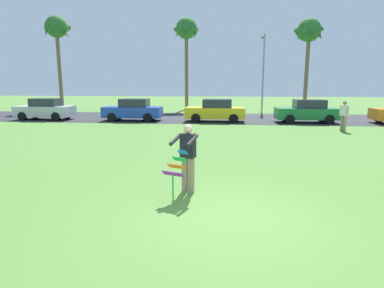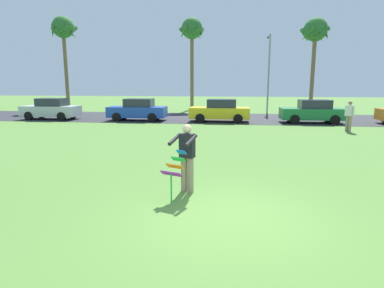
# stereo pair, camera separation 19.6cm
# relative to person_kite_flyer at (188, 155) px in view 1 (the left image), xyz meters

# --- Properties ---
(ground_plane) EXTENTS (120.00, 120.00, 0.00)m
(ground_plane) POSITION_rel_person_kite_flyer_xyz_m (1.03, -1.47, -0.95)
(ground_plane) COLOR #568438
(road_strip) EXTENTS (120.00, 8.00, 0.01)m
(road_strip) POSITION_rel_person_kite_flyer_xyz_m (1.03, 17.66, -0.95)
(road_strip) COLOR #2D2D33
(road_strip) RESTS_ON ground
(person_kite_flyer) EXTENTS (0.68, 0.75, 1.73)m
(person_kite_flyer) POSITION_rel_person_kite_flyer_xyz_m (0.00, 0.00, 0.00)
(person_kite_flyer) COLOR gray
(person_kite_flyer) RESTS_ON ground
(kite_held) EXTENTS (0.56, 0.72, 1.16)m
(kite_held) POSITION_rel_person_kite_flyer_xyz_m (-0.20, -0.62, -0.17)
(kite_held) COLOR blue
(kite_held) RESTS_ON ground
(parked_car_silver) EXTENTS (4.23, 1.89, 1.60)m
(parked_car_silver) POSITION_rel_person_kite_flyer_xyz_m (-12.52, 15.26, -0.18)
(parked_car_silver) COLOR silver
(parked_car_silver) RESTS_ON ground
(parked_car_blue) EXTENTS (4.20, 1.84, 1.60)m
(parked_car_blue) POSITION_rel_person_kite_flyer_xyz_m (-5.75, 15.26, -0.18)
(parked_car_blue) COLOR #2347B7
(parked_car_blue) RESTS_ON ground
(parked_car_yellow) EXTENTS (4.21, 1.85, 1.60)m
(parked_car_yellow) POSITION_rel_person_kite_flyer_xyz_m (0.26, 15.26, -0.18)
(parked_car_yellow) COLOR yellow
(parked_car_yellow) RESTS_ON ground
(parked_car_green) EXTENTS (4.24, 1.92, 1.60)m
(parked_car_green) POSITION_rel_person_kite_flyer_xyz_m (6.61, 15.26, -0.18)
(parked_car_green) COLOR #1E7238
(parked_car_green) RESTS_ON ground
(palm_tree_left_near) EXTENTS (2.58, 2.71, 9.16)m
(palm_tree_left_near) POSITION_rel_person_kite_flyer_xyz_m (-15.54, 23.65, 6.74)
(palm_tree_left_near) COLOR brown
(palm_tree_left_near) RESTS_ON ground
(palm_tree_right_near) EXTENTS (2.58, 2.71, 9.17)m
(palm_tree_right_near) POSITION_rel_person_kite_flyer_xyz_m (-3.06, 25.96, 6.75)
(palm_tree_right_near) COLOR brown
(palm_tree_right_near) RESTS_ON ground
(palm_tree_centre_far) EXTENTS (2.58, 2.71, 8.51)m
(palm_tree_centre_far) POSITION_rel_person_kite_flyer_xyz_m (8.45, 23.85, 6.15)
(palm_tree_centre_far) COLOR brown
(palm_tree_centre_far) RESTS_ON ground
(streetlight_pole) EXTENTS (0.24, 1.65, 7.00)m
(streetlight_pole) POSITION_rel_person_kite_flyer_xyz_m (4.33, 22.70, 3.05)
(streetlight_pole) COLOR #9E9EA3
(streetlight_pole) RESTS_ON ground
(person_walker_far) EXTENTS (0.40, 0.47, 1.73)m
(person_walker_far) POSITION_rel_person_kite_flyer_xyz_m (7.69, 11.35, -0.02)
(person_walker_far) COLOR gray
(person_walker_far) RESTS_ON ground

